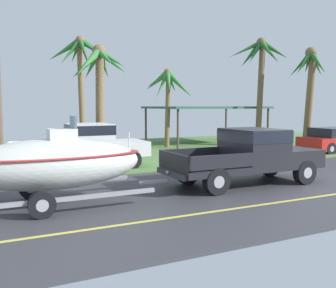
% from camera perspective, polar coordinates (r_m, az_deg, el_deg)
% --- Properties ---
extents(ground, '(36.00, 22.00, 0.11)m').
position_cam_1_polar(ground, '(20.58, 1.64, -1.62)').
color(ground, '#38383D').
extents(pickup_truck_towing, '(5.53, 2.02, 1.84)m').
position_cam_1_polar(pickup_truck_towing, '(13.19, 12.34, -1.34)').
color(pickup_truck_towing, black).
rests_on(pickup_truck_towing, ground).
extents(boat_on_trailer, '(5.91, 2.38, 2.34)m').
position_cam_1_polar(boat_on_trailer, '(10.47, -16.61, -2.78)').
color(boat_on_trailer, gray).
rests_on(boat_on_trailer, ground).
extents(parked_pickup_background, '(5.65, 2.03, 1.87)m').
position_cam_1_polar(parked_pickup_background, '(16.10, -11.64, -0.02)').
color(parked_pickup_background, silver).
rests_on(parked_pickup_background, ground).
extents(carport_awning, '(7.27, 5.33, 2.55)m').
position_cam_1_polar(carport_awning, '(26.51, 5.54, 5.29)').
color(carport_awning, '#4C4238').
rests_on(carport_awning, ground).
extents(palm_tree_near_left, '(2.96, 3.50, 4.84)m').
position_cam_1_polar(palm_tree_near_left, '(23.64, 0.13, 8.39)').
color(palm_tree_near_left, brown).
rests_on(palm_tree_near_left, ground).
extents(palm_tree_near_right, '(3.69, 3.07, 6.55)m').
position_cam_1_polar(palm_tree_near_right, '(22.94, -12.71, 11.55)').
color(palm_tree_near_right, brown).
rests_on(palm_tree_near_right, ground).
extents(palm_tree_mid, '(3.35, 3.06, 6.87)m').
position_cam_1_polar(palm_tree_mid, '(25.58, 13.51, 11.43)').
color(palm_tree_mid, brown).
rests_on(palm_tree_mid, ground).
extents(palm_tree_far_left, '(2.89, 3.47, 5.40)m').
position_cam_1_polar(palm_tree_far_left, '(18.22, -10.26, 10.18)').
color(palm_tree_far_left, brown).
rests_on(palm_tree_far_left, ground).
extents(palm_tree_far_right, '(2.79, 2.88, 6.17)m').
position_cam_1_polar(palm_tree_far_right, '(25.46, 20.24, 9.38)').
color(palm_tree_far_right, brown).
rests_on(palm_tree_far_right, ground).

